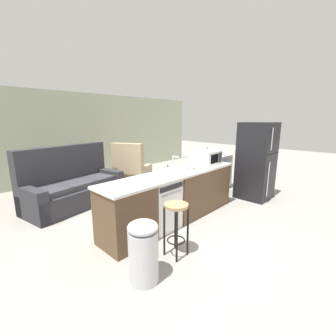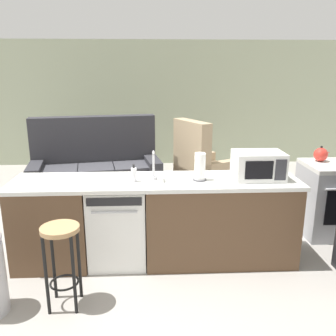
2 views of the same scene
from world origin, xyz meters
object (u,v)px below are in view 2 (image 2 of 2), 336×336
(kettle, at_px, (321,154))
(couch, at_px, (96,172))
(paper_towel_roll, at_px, (200,167))
(armchair, at_px, (201,170))
(soap_bottle, at_px, (134,174))
(dishwasher, at_px, (118,224))
(stove_range, at_px, (334,199))
(bar_stool, at_px, (61,249))
(microwave, at_px, (258,165))

(kettle, xyz_separation_m, couch, (-2.98, 1.45, -0.59))
(paper_towel_roll, distance_m, armchair, 2.48)
(paper_towel_roll, bearing_deg, soap_bottle, -178.97)
(paper_towel_roll, distance_m, kettle, 1.74)
(soap_bottle, distance_m, couch, 2.36)
(dishwasher, xyz_separation_m, stove_range, (2.60, 0.55, 0.03))
(paper_towel_roll, bearing_deg, bar_stool, -150.12)
(microwave, height_order, bar_stool, microwave)
(soap_bottle, xyz_separation_m, couch, (-0.72, 2.17, -0.58))
(kettle, height_order, couch, couch)
(microwave, relative_size, couch, 0.24)
(dishwasher, xyz_separation_m, paper_towel_roll, (0.85, -0.03, 0.62))
(dishwasher, bearing_deg, bar_stool, -118.39)
(bar_stool, bearing_deg, armchair, 62.40)
(dishwasher, xyz_separation_m, armchair, (1.20, 2.32, -0.07))
(bar_stool, bearing_deg, dishwasher, 61.61)
(bar_stool, distance_m, couch, 2.88)
(paper_towel_roll, distance_m, bar_stool, 1.53)
(stove_range, height_order, microwave, microwave)
(microwave, height_order, soap_bottle, microwave)
(bar_stool, height_order, armchair, armchair)
(microwave, height_order, armchair, armchair)
(bar_stool, bearing_deg, kettle, 26.65)
(paper_towel_roll, relative_size, kettle, 1.38)
(dishwasher, distance_m, soap_bottle, 0.58)
(paper_towel_roll, height_order, couch, couch)
(dishwasher, relative_size, stove_range, 0.93)
(paper_towel_roll, distance_m, couch, 2.64)
(stove_range, xyz_separation_m, paper_towel_roll, (-1.75, -0.58, 0.59))
(soap_bottle, bearing_deg, armchair, 66.62)
(kettle, relative_size, bar_stool, 0.28)
(paper_towel_roll, bearing_deg, stove_range, 18.19)
(soap_bottle, distance_m, kettle, 2.37)
(dishwasher, relative_size, couch, 0.40)
(stove_range, relative_size, soap_bottle, 5.11)
(microwave, height_order, paper_towel_roll, paper_towel_roll)
(bar_stool, distance_m, armchair, 3.47)
(soap_bottle, height_order, bar_stool, soap_bottle)
(microwave, distance_m, armchair, 2.44)
(soap_bottle, bearing_deg, paper_towel_roll, 1.03)
(bar_stool, bearing_deg, stove_range, 23.31)
(stove_range, height_order, bar_stool, stove_range)
(dishwasher, bearing_deg, armchair, 62.66)
(microwave, relative_size, soap_bottle, 2.84)
(soap_bottle, relative_size, armchair, 0.15)
(soap_bottle, relative_size, bar_stool, 0.24)
(microwave, relative_size, paper_towel_roll, 1.77)
(dishwasher, bearing_deg, soap_bottle, -12.56)
(paper_towel_roll, relative_size, couch, 0.13)
(microwave, xyz_separation_m, soap_bottle, (-1.27, -0.04, -0.07))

